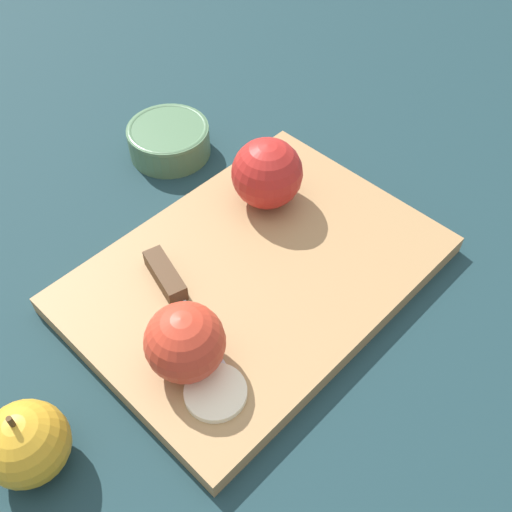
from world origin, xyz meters
TOP-DOWN VIEW (x-y plane):
  - ground_plane at (0.00, 0.00)m, footprint 4.00×4.00m
  - cutting_board at (0.00, 0.00)m, footprint 0.44×0.34m
  - apple_half_left at (-0.08, -0.08)m, footprint 0.09×0.09m
  - apple_half_right at (0.13, 0.05)m, footprint 0.08×0.08m
  - knife at (0.09, -0.04)m, footprint 0.05×0.18m
  - apple_slice at (0.13, 0.10)m, footprint 0.06×0.06m
  - apple_whole at (0.30, 0.04)m, footprint 0.08×0.08m
  - bowl at (-0.05, -0.26)m, footprint 0.11×0.11m

SIDE VIEW (x-z plane):
  - ground_plane at x=0.00m, z-range 0.00..0.00m
  - cutting_board at x=0.00m, z-range 0.00..0.02m
  - bowl at x=-0.05m, z-range 0.00..0.05m
  - apple_slice at x=0.13m, z-range 0.02..0.03m
  - knife at x=0.09m, z-range 0.02..0.04m
  - apple_whole at x=0.30m, z-range -0.01..0.08m
  - apple_half_right at x=0.13m, z-range 0.02..0.10m
  - apple_half_left at x=-0.08m, z-range 0.02..0.11m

